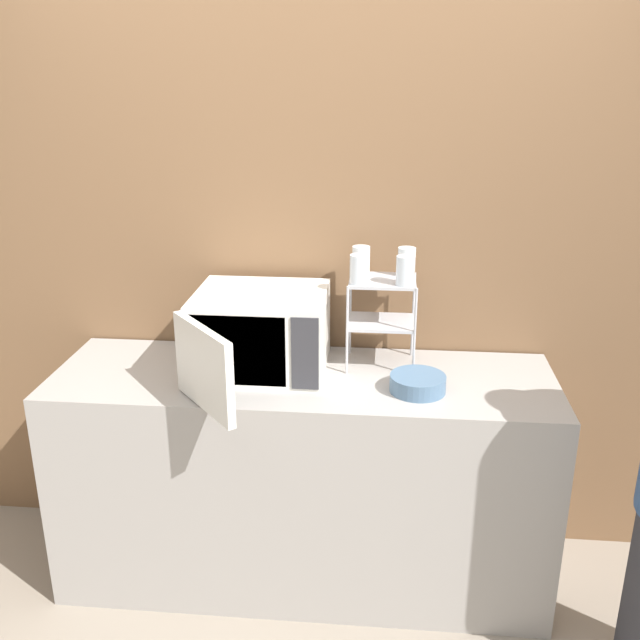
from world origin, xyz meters
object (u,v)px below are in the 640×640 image
(microwave, at_px, (259,333))
(glass_back_left, at_px, (361,260))
(dish_rack, at_px, (382,304))
(glass_front_right, at_px, (405,271))
(glass_front_left, at_px, (359,269))
(bowl, at_px, (418,384))
(glass_back_right, at_px, (407,262))

(microwave, xyz_separation_m, glass_back_left, (0.38, 0.17, 0.25))
(dish_rack, bearing_deg, glass_front_right, -38.98)
(microwave, relative_size, glass_front_left, 6.70)
(glass_front_right, xyz_separation_m, bowl, (0.06, -0.18, -0.38))
(glass_back_left, xyz_separation_m, bowl, (0.23, -0.31, -0.38))
(dish_rack, distance_m, bowl, 0.36)
(glass_front_left, distance_m, glass_back_left, 0.13)
(microwave, relative_size, glass_back_right, 6.70)
(glass_front_left, relative_size, glass_front_right, 1.00)
(glass_front_left, relative_size, glass_back_right, 1.00)
(microwave, height_order, glass_front_right, glass_front_right)
(microwave, distance_m, bowl, 0.64)
(microwave, bearing_deg, glass_back_left, 24.49)
(dish_rack, relative_size, glass_front_left, 3.18)
(glass_back_right, distance_m, glass_front_right, 0.13)
(glass_back_right, bearing_deg, glass_front_left, -144.69)
(microwave, bearing_deg, glass_front_left, 6.50)
(glass_front_right, height_order, glass_back_left, same)
(glass_back_left, relative_size, bowl, 0.54)
(microwave, bearing_deg, glass_back_right, 16.96)
(dish_rack, height_order, glass_front_left, glass_front_left)
(microwave, xyz_separation_m, glass_front_right, (0.55, 0.04, 0.25))
(glass_front_left, distance_m, glass_front_right, 0.17)
(glass_back_right, relative_size, glass_back_left, 1.00)
(dish_rack, relative_size, glass_back_right, 3.18)
(glass_back_left, bearing_deg, glass_front_left, -91.13)
(glass_front_right, xyz_separation_m, glass_back_left, (-0.17, 0.13, 0.00))
(glass_front_left, bearing_deg, bowl, -37.66)
(glass_front_right, relative_size, glass_back_left, 1.00)
(glass_front_right, distance_m, bowl, 0.42)
(microwave, relative_size, bowl, 3.62)
(glass_back_right, bearing_deg, dish_rack, -145.52)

